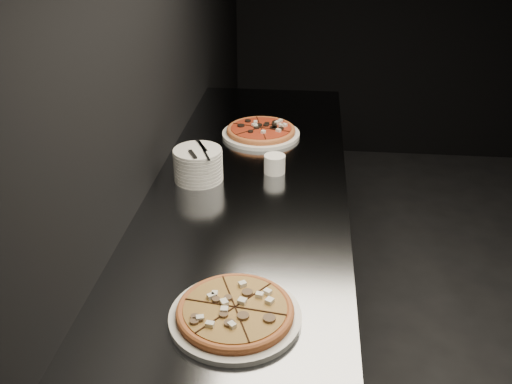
# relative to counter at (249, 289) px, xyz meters

# --- Properties ---
(wall_left) EXTENTS (0.02, 5.00, 2.80)m
(wall_left) POSITION_rel_counter_xyz_m (-0.37, 0.00, 0.94)
(wall_left) COLOR black
(wall_left) RESTS_ON floor
(counter) EXTENTS (0.74, 2.44, 0.92)m
(counter) POSITION_rel_counter_xyz_m (0.00, 0.00, 0.00)
(counter) COLOR slate
(counter) RESTS_ON floor
(pizza_mushroom) EXTENTS (0.35, 0.35, 0.04)m
(pizza_mushroom) POSITION_rel_counter_xyz_m (0.05, -0.72, 0.48)
(pizza_mushroom) COLOR silver
(pizza_mushroom) RESTS_ON counter
(pizza_tomato) EXTENTS (0.39, 0.39, 0.04)m
(pizza_tomato) POSITION_rel_counter_xyz_m (-0.00, 0.54, 0.48)
(pizza_tomato) COLOR silver
(pizza_tomato) RESTS_ON counter
(plate_stack) EXTENTS (0.19, 0.19, 0.13)m
(plate_stack) POSITION_rel_counter_xyz_m (-0.20, 0.08, 0.52)
(plate_stack) COLOR silver
(plate_stack) RESTS_ON counter
(cutlery) EXTENTS (0.08, 0.20, 0.01)m
(cutlery) POSITION_rel_counter_xyz_m (-0.19, 0.06, 0.59)
(cutlery) COLOR silver
(cutlery) RESTS_ON plate_stack
(ramekin) EXTENTS (0.08, 0.08, 0.07)m
(ramekin) POSITION_rel_counter_xyz_m (0.09, 0.16, 0.50)
(ramekin) COLOR silver
(ramekin) RESTS_ON counter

